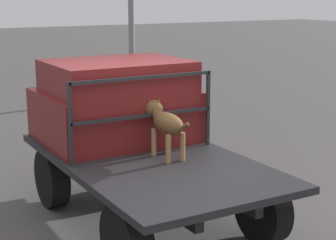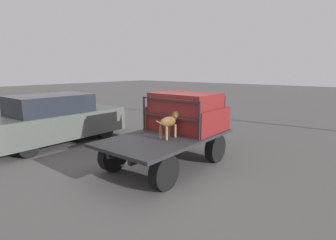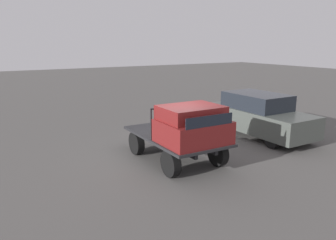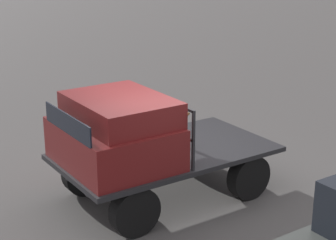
# 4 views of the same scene
# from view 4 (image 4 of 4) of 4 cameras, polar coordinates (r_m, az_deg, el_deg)

# --- Properties ---
(ground_plane) EXTENTS (80.00, 80.00, 0.00)m
(ground_plane) POSITION_cam_4_polar(r_m,az_deg,el_deg) (9.76, -0.20, -7.69)
(ground_plane) COLOR #514F4C
(flatbed_truck) EXTENTS (3.61, 2.01, 0.83)m
(flatbed_truck) POSITION_cam_4_polar(r_m,az_deg,el_deg) (9.51, -0.21, -4.44)
(flatbed_truck) COLOR black
(flatbed_truck) RESTS_ON ground
(truck_cab) EXTENTS (1.57, 1.89, 1.07)m
(truck_cab) POSITION_cam_4_polar(r_m,az_deg,el_deg) (8.79, -5.29, -1.28)
(truck_cab) COLOR maroon
(truck_cab) RESTS_ON flatbed_truck
(truck_headboard) EXTENTS (0.04, 1.89, 0.96)m
(truck_headboard) POSITION_cam_4_polar(r_m,az_deg,el_deg) (9.15, -0.83, 0.42)
(truck_headboard) COLOR #232326
(truck_headboard) RESTS_ON flatbed_truck
(dog) EXTENTS (0.96, 0.25, 0.68)m
(dog) POSITION_cam_4_polar(r_m,az_deg,el_deg) (9.45, -0.49, -0.30)
(dog) COLOR #9E7547
(dog) RESTS_ON flatbed_truck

